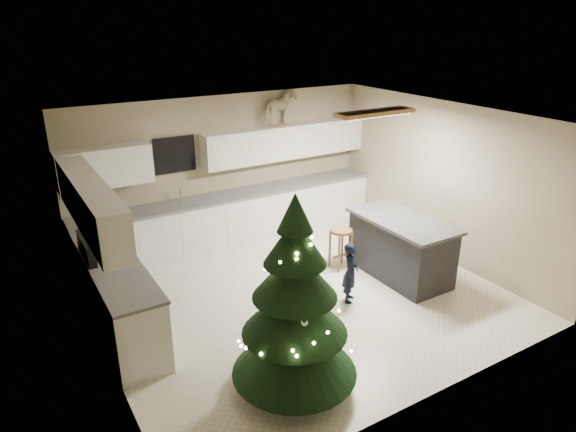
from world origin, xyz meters
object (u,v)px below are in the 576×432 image
object	(u,v)px
bar_stool	(341,239)
christmas_tree	(295,314)
island	(401,247)
toddler	(350,273)
rocking_horse	(280,108)

from	to	relation	value
bar_stool	christmas_tree	world-z (taller)	christmas_tree
island	christmas_tree	bearing A→B (deg)	-153.95
bar_stool	toddler	world-z (taller)	toddler
island	bar_stool	world-z (taller)	island
bar_stool	rocking_horse	xyz separation A→B (m)	(-0.01, 1.88, 1.81)
bar_stool	rocking_horse	bearing A→B (deg)	90.37
toddler	bar_stool	bearing A→B (deg)	15.06
bar_stool	toddler	xyz separation A→B (m)	(-0.50, -0.90, -0.06)
rocking_horse	island	bearing A→B (deg)	171.28
toddler	rocking_horse	world-z (taller)	rocking_horse
island	bar_stool	size ratio (longest dim) A/B	2.53
rocking_horse	bar_stool	bearing A→B (deg)	157.30
island	christmas_tree	xyz separation A→B (m)	(-2.79, -1.36, 0.45)
christmas_tree	rocking_horse	xyz separation A→B (m)	(2.13, 3.92, 1.38)
christmas_tree	toddler	size ratio (longest dim) A/B	2.54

